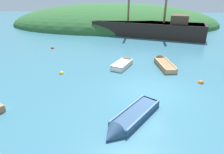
{
  "coord_description": "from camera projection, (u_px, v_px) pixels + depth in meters",
  "views": [
    {
      "loc": [
        -1.59,
        -10.16,
        5.44
      ],
      "look_at": [
        -2.49,
        1.56,
        0.22
      ],
      "focal_mm": 29.46,
      "sensor_mm": 36.0,
      "label": 1
    }
  ],
  "objects": [
    {
      "name": "rowboat_portside",
      "position": [
        163.0,
        64.0,
        15.6
      ],
      "size": [
        1.47,
        3.77,
        0.93
      ],
      "rotation": [
        0.0,
        0.0,
        1.71
      ],
      "color": "#9E7047",
      "rests_on": "ground"
    },
    {
      "name": "ground_plane",
      "position": [
        150.0,
        92.0,
        11.35
      ],
      "size": [
        120.0,
        120.0,
        0.0
      ],
      "primitive_type": "plane",
      "color": "teal"
    },
    {
      "name": "rowboat_near_dock",
      "position": [
        124.0,
        64.0,
        15.56
      ],
      "size": [
        2.03,
        3.12,
        0.97
      ],
      "rotation": [
        0.0,
        0.0,
        1.19
      ],
      "color": "beige",
      "rests_on": "ground"
    },
    {
      "name": "rowboat_outer_right",
      "position": [
        129.0,
        121.0,
        8.57
      ],
      "size": [
        2.96,
        3.75,
        0.95
      ],
      "rotation": [
        0.0,
        0.0,
        4.12
      ],
      "color": "#335175",
      "rests_on": "ground"
    },
    {
      "name": "buoy_orange",
      "position": [
        201.0,
        83.0,
        12.48
      ],
      "size": [
        0.39,
        0.39,
        0.39
      ],
      "primitive_type": "sphere",
      "color": "orange",
      "rests_on": "ground"
    },
    {
      "name": "shore_hill",
      "position": [
        114.0,
        24.0,
        38.57
      ],
      "size": [
        41.44,
        25.83,
        8.18
      ],
      "primitive_type": "ellipsoid",
      "color": "#2D602D",
      "rests_on": "ground"
    },
    {
      "name": "buoy_yellow",
      "position": [
        62.0,
        74.0,
        13.99
      ],
      "size": [
        0.39,
        0.39,
        0.39
      ],
      "primitive_type": "sphere",
      "color": "yellow",
      "rests_on": "ground"
    },
    {
      "name": "buoy_red",
      "position": [
        52.0,
        49.0,
        20.62
      ],
      "size": [
        0.39,
        0.39,
        0.39
      ],
      "primitive_type": "sphere",
      "color": "red",
      "rests_on": "ground"
    },
    {
      "name": "sailing_ship",
      "position": [
        147.0,
        31.0,
        26.75
      ],
      "size": [
        18.17,
        8.35,
        11.7
      ],
      "rotation": [
        0.0,
        0.0,
        2.84
      ],
      "color": "black",
      "rests_on": "ground"
    }
  ]
}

